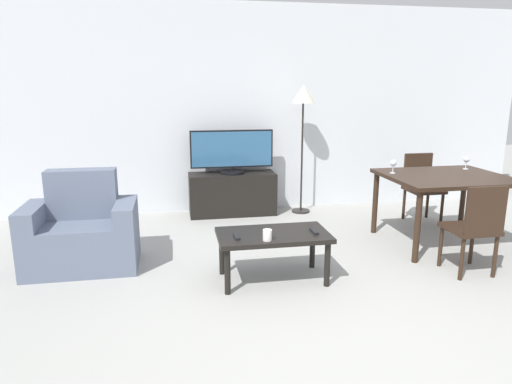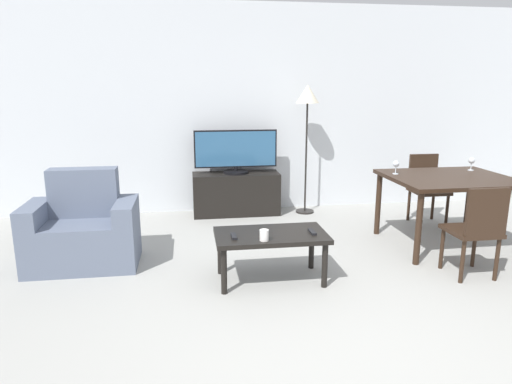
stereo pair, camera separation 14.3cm
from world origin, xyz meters
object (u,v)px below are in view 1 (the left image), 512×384
object	(u,v)px
armchair	(82,234)
coffee_table	(273,239)
tv	(232,152)
cup_white_near	(267,235)
dining_table	(445,183)
floor_lamp	(303,104)
remote_primary	(314,231)
remote_secondary	(237,236)
wine_glass_center	(393,164)
tv_stand	(232,194)
dining_chair_far	(421,184)
wine_glass_left	(466,160)
dining_chair_near	(476,225)

from	to	relation	value
armchair	coffee_table	size ratio (longest dim) A/B	1.04
tv	cup_white_near	distance (m)	2.35
dining_table	floor_lamp	bearing A→B (deg)	127.92
coffee_table	remote_primary	size ratio (longest dim) A/B	6.38
tv	coffee_table	bearing A→B (deg)	-88.12
remote_primary	cup_white_near	xyz separation A→B (m)	(-0.44, -0.13, 0.04)
remote_primary	coffee_table	bearing A→B (deg)	172.67
dining_table	cup_white_near	bearing A→B (deg)	-159.20
remote_secondary	wine_glass_center	distance (m)	2.06
dining_table	remote_secondary	bearing A→B (deg)	-163.79
tv_stand	coffee_table	size ratio (longest dim) A/B	1.17
tv	dining_chair_far	bearing A→B (deg)	-17.08
dining_table	remote_primary	bearing A→B (deg)	-158.16
dining_table	wine_glass_left	world-z (taller)	wine_glass_left
tv	wine_glass_left	bearing A→B (deg)	-26.72
tv	remote_primary	world-z (taller)	tv
armchair	remote_primary	world-z (taller)	armchair
floor_lamp	tv	bearing A→B (deg)	176.31
wine_glass_center	coffee_table	bearing A→B (deg)	-151.28
coffee_table	wine_glass_left	bearing A→B (deg)	20.31
coffee_table	wine_glass_center	bearing A→B (deg)	28.72
armchair	cup_white_near	size ratio (longest dim) A/B	10.85
armchair	dining_table	distance (m)	3.69
tv_stand	wine_glass_left	distance (m)	2.84
dining_chair_near	remote_primary	xyz separation A→B (m)	(-1.42, 0.17, -0.03)
coffee_table	cup_white_near	world-z (taller)	cup_white_near
coffee_table	remote_secondary	world-z (taller)	remote_secondary
tv_stand	floor_lamp	world-z (taller)	floor_lamp
tv	dining_chair_near	xyz separation A→B (m)	(1.85, -2.36, -0.37)
dining_chair_near	cup_white_near	world-z (taller)	dining_chair_near
armchair	tv	xyz separation A→B (m)	(1.61, 1.52, 0.51)
tv_stand	tv	world-z (taller)	tv
dining_chair_far	cup_white_near	bearing A→B (deg)	-144.81
floor_lamp	tv_stand	bearing A→B (deg)	176.17
dining_chair_near	dining_chair_far	bearing A→B (deg)	75.43
dining_chair_near	remote_primary	distance (m)	1.44
armchair	remote_primary	xyz separation A→B (m)	(2.03, -0.67, 0.12)
dining_chair_far	cup_white_near	size ratio (longest dim) A/B	9.13
armchair	dining_chair_far	bearing A→B (deg)	11.93
armchair	floor_lamp	size ratio (longest dim) A/B	0.59
dining_table	dining_chair_far	distance (m)	0.88
tv	dining_chair_far	distance (m)	2.41
tv_stand	tv	bearing A→B (deg)	-90.00
tv_stand	dining_chair_near	distance (m)	3.00
tv	floor_lamp	size ratio (longest dim) A/B	0.64
tv_stand	remote_primary	distance (m)	2.24
remote_secondary	armchair	bearing A→B (deg)	153.30
armchair	wine_glass_left	distance (m)	4.13
coffee_table	cup_white_near	xyz separation A→B (m)	(-0.09, -0.18, 0.10)
wine_glass_left	cup_white_near	bearing A→B (deg)	-156.80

